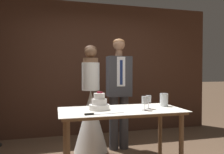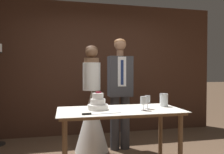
% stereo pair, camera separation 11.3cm
% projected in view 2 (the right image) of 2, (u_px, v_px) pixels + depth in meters
% --- Properties ---
extents(wall_back, '(5.03, 0.12, 2.66)m').
position_uv_depth(wall_back, '(98.00, 69.00, 4.51)').
color(wall_back, '#472B1E').
rests_on(wall_back, ground_plane).
extents(cake_table, '(1.49, 0.72, 0.81)m').
position_uv_depth(cake_table, '(120.00, 118.00, 2.65)').
color(cake_table, brown).
rests_on(cake_table, ground_plane).
extents(tiered_cake, '(0.25, 0.25, 0.22)m').
position_uv_depth(tiered_cake, '(98.00, 103.00, 2.62)').
color(tiered_cake, white).
rests_on(tiered_cake, cake_table).
extents(cake_knife, '(0.44, 0.06, 0.02)m').
position_uv_depth(cake_knife, '(94.00, 114.00, 2.34)').
color(cake_knife, silver).
rests_on(cake_knife, cake_table).
extents(wine_glass_near, '(0.07, 0.07, 0.17)m').
position_uv_depth(wine_glass_near, '(147.00, 100.00, 2.66)').
color(wine_glass_near, silver).
rests_on(wine_glass_near, cake_table).
extents(wine_glass_middle, '(0.08, 0.08, 0.17)m').
position_uv_depth(wine_glass_middle, '(143.00, 101.00, 2.57)').
color(wine_glass_middle, silver).
rests_on(wine_glass_middle, cake_table).
extents(hurricane_candle, '(0.11, 0.11, 0.17)m').
position_uv_depth(hurricane_candle, '(164.00, 100.00, 2.86)').
color(hurricane_candle, silver).
rests_on(hurricane_candle, cake_table).
extents(bride, '(0.54, 0.54, 1.69)m').
position_uv_depth(bride, '(92.00, 113.00, 3.47)').
color(bride, white).
rests_on(bride, ground_plane).
extents(groom, '(0.38, 0.25, 1.81)m').
position_uv_depth(groom, '(120.00, 89.00, 3.56)').
color(groom, '#38383D').
rests_on(groom, ground_plane).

